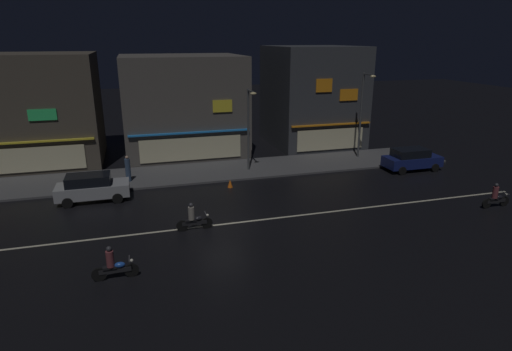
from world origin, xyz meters
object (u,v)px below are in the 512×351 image
Objects in this scene: parked_car_near_kerb at (92,187)px; motorcycle_following at (193,219)px; streetlamp_mid at (249,123)px; motorcycle_opposite_lane at (113,265)px; motorcycle_lead at (496,197)px; streetlamp_east at (363,109)px; parked_car_trailing at (412,159)px; traffic_cone at (230,183)px; pedestrian_on_sidewalk at (128,169)px.

motorcycle_following is at bearing 132.00° from parked_car_near_kerb.
motorcycle_opposite_lane is (-9.33, -12.92, -3.13)m from streetlamp_mid.
parked_car_near_kerb is at bearing -164.41° from streetlamp_mid.
streetlamp_mid is 3.17× the size of motorcycle_lead.
streetlamp_east is 3.62× the size of motorcycle_opposite_lane.
streetlamp_mid reaches higher than motorcycle_lead.
traffic_cone is (-14.14, -0.11, -0.59)m from parked_car_trailing.
streetlamp_east is 13.15m from traffic_cone.
motorcycle_lead is 1.00× the size of motorcycle_opposite_lane.
parked_car_trailing is at bearing -59.94° from streetlamp_east.
parked_car_near_kerb is 8.07m from motorcycle_following.
motorcycle_lead is 16.35m from traffic_cone.
motorcycle_lead is (2.45, -11.82, -3.58)m from streetlamp_east.
streetlamp_east is at bearing 5.98° from streetlamp_mid.
traffic_cone is at bearing -161.45° from streetlamp_east.
parked_car_near_kerb is (-2.15, -2.90, -0.11)m from pedestrian_on_sidewalk.
streetlamp_mid is 9.81m from streetlamp_east.
traffic_cone is (6.56, -2.84, -0.71)m from pedestrian_on_sidewalk.
parked_car_near_kerb reaches higher than motorcycle_opposite_lane.
parked_car_trailing is 7.82× the size of traffic_cone.
parked_car_near_kerb is at bearing -168.87° from streetlamp_east.
pedestrian_on_sidewalk is 0.96× the size of motorcycle_lead.
pedestrian_on_sidewalk is 12.80m from motorcycle_opposite_lane.
parked_car_near_kerb is (-20.61, -4.05, -3.34)m from streetlamp_east.
streetlamp_mid is 1.40× the size of parked_car_trailing.
streetlamp_mid reaches higher than parked_car_near_kerb.
streetlamp_east reaches higher than streetlamp_mid.
streetlamp_east reaches higher than pedestrian_on_sidewalk.
streetlamp_east is 1.60× the size of parked_car_near_kerb.
streetlamp_east is (9.75, 1.02, 0.45)m from streetlamp_mid.
traffic_cone is at bearing -127.92° from motorcycle_opposite_lane.
streetlamp_east reaches higher than traffic_cone.
pedestrian_on_sidewalk is 23.47m from motorcycle_lead.
parked_car_trailing is at bearing 0.46° from traffic_cone.
streetlamp_east is 21.27m from parked_car_near_kerb.
motorcycle_opposite_lane is (-21.33, -10.06, -0.24)m from parked_car_trailing.
parked_car_trailing reaches higher than motorcycle_following.
streetlamp_mid is 12.67m from parked_car_trailing.
motorcycle_following is at bearing 97.76° from pedestrian_on_sidewalk.
streetlamp_east is at bearing 18.55° from traffic_cone.
parked_car_near_kerb is (-10.86, -3.03, -2.90)m from streetlamp_mid.
parked_car_trailing is (2.25, -3.88, -3.34)m from streetlamp_east.
streetlamp_east is at bearing -144.38° from motorcycle_following.
traffic_cone is at bearing -36.30° from motorcycle_lead.
motorcycle_following is (-15.21, -10.05, -3.58)m from streetlamp_east.
traffic_cone is (-2.15, -2.97, -3.49)m from streetlamp_mid.
parked_car_near_kerb is 2.26× the size of motorcycle_lead.
pedestrian_on_sidewalk is 0.96× the size of motorcycle_following.
streetlamp_east is at bearing 171.26° from pedestrian_on_sidewalk.
streetlamp_mid is at bearing -164.41° from parked_car_near_kerb.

